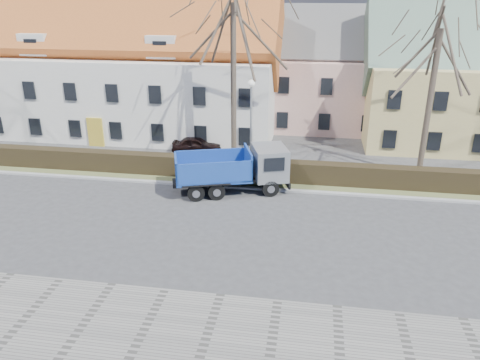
% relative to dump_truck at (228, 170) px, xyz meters
% --- Properties ---
extents(ground, '(120.00, 120.00, 0.00)m').
position_rel_dump_truck_xyz_m(ground, '(1.58, -4.00, -1.36)').
color(ground, '#3B3B3D').
extents(sidewalk_near, '(80.00, 5.00, 0.08)m').
position_rel_dump_truck_xyz_m(sidewalk_near, '(1.58, -12.50, -1.32)').
color(sidewalk_near, gray).
rests_on(sidewalk_near, ground).
extents(curb_far, '(80.00, 0.30, 0.12)m').
position_rel_dump_truck_xyz_m(curb_far, '(1.58, 0.60, -1.30)').
color(curb_far, '#9A9A9A').
rests_on(curb_far, ground).
extents(grass_strip, '(80.00, 3.00, 0.10)m').
position_rel_dump_truck_xyz_m(grass_strip, '(1.58, 2.20, -1.31)').
color(grass_strip, '#565F35').
rests_on(grass_strip, ground).
extents(hedge, '(60.00, 0.90, 1.30)m').
position_rel_dump_truck_xyz_m(hedge, '(1.58, 2.00, -0.71)').
color(hedge, black).
rests_on(hedge, ground).
extents(building_white, '(26.80, 10.80, 9.50)m').
position_rel_dump_truck_xyz_m(building_white, '(-11.42, 12.00, 3.39)').
color(building_white, silver).
rests_on(building_white, ground).
extents(building_pink, '(10.80, 8.80, 8.00)m').
position_rel_dump_truck_xyz_m(building_pink, '(5.58, 16.00, 2.64)').
color(building_pink, '#D19F94').
rests_on(building_pink, ground).
extents(tree_1, '(9.20, 9.20, 12.65)m').
position_rel_dump_truck_xyz_m(tree_1, '(-0.42, 4.50, 4.97)').
color(tree_1, '#463B31').
rests_on(tree_1, ground).
extents(tree_2, '(8.00, 8.00, 11.00)m').
position_rel_dump_truck_xyz_m(tree_2, '(11.58, 4.50, 4.14)').
color(tree_2, '#463B31').
rests_on(tree_2, ground).
extents(dump_truck, '(7.24, 4.51, 2.72)m').
position_rel_dump_truck_xyz_m(dump_truck, '(0.00, 0.00, 0.00)').
color(dump_truck, navy).
rests_on(dump_truck, ground).
extents(streetlight, '(0.48, 0.48, 6.12)m').
position_rel_dump_truck_xyz_m(streetlight, '(0.93, 3.00, 1.70)').
color(streetlight, '#95979B').
rests_on(streetlight, ground).
extents(cart_frame, '(0.88, 0.67, 0.72)m').
position_rel_dump_truck_xyz_m(cart_frame, '(-2.81, 0.90, -1.00)').
color(cart_frame, silver).
rests_on(cart_frame, ground).
extents(parked_car_a, '(3.63, 1.66, 1.21)m').
position_rel_dump_truck_xyz_m(parked_car_a, '(-3.52, 6.55, -0.76)').
color(parked_car_a, black).
rests_on(parked_car_a, ground).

